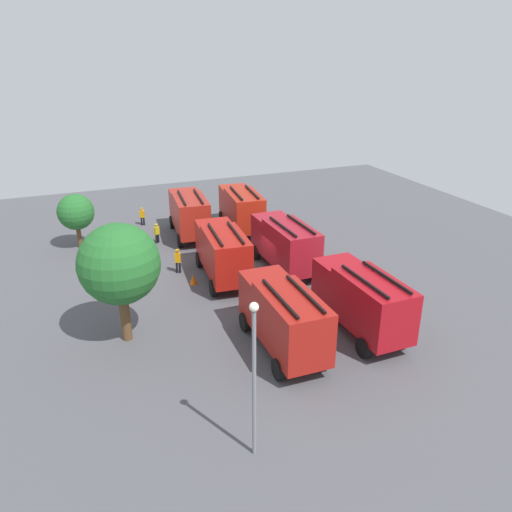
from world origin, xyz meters
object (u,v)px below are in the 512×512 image
(fire_truck_0, at_px, (361,298))
(firefighter_1, at_px, (308,236))
(lamppost, at_px, (254,370))
(fire_truck_2, at_px, (241,208))
(tree_0, at_px, (119,264))
(fire_truck_3, at_px, (283,315))
(traffic_cone_0, at_px, (193,279))
(fire_truck_1, at_px, (285,243))
(firefighter_3, at_px, (157,232))
(fire_truck_4, at_px, (222,251))
(firefighter_2, at_px, (178,260))
(tree_1, at_px, (76,212))
(firefighter_0, at_px, (142,216))
(fire_truck_5, at_px, (189,212))

(fire_truck_0, xyz_separation_m, firefighter_1, (12.83, -3.37, -1.19))
(fire_truck_0, relative_size, lamppost, 1.05)
(fire_truck_2, xyz_separation_m, tree_0, (-14.28, 12.12, 2.41))
(fire_truck_3, height_order, traffic_cone_0, fire_truck_3)
(firefighter_1, height_order, tree_0, tree_0)
(fire_truck_0, distance_m, fire_truck_1, 9.41)
(fire_truck_2, xyz_separation_m, firefighter_3, (-0.09, 7.52, -1.24))
(fire_truck_4, relative_size, tree_0, 1.09)
(fire_truck_3, distance_m, fire_truck_4, 9.69)
(fire_truck_4, bearing_deg, firefighter_2, 55.24)
(tree_0, xyz_separation_m, tree_1, (15.51, 1.44, -1.56))
(tree_0, height_order, lamppost, lamppost)
(fire_truck_3, height_order, firefighter_1, fire_truck_3)
(fire_truck_1, bearing_deg, fire_truck_2, 0.19)
(fire_truck_4, xyz_separation_m, traffic_cone_0, (0.03, 2.15, -1.80))
(fire_truck_2, bearing_deg, fire_truck_1, -174.07)
(fire_truck_2, distance_m, firefighter_0, 9.31)
(fire_truck_4, distance_m, traffic_cone_0, 2.81)
(firefighter_2, bearing_deg, firefighter_1, -63.79)
(fire_truck_0, distance_m, traffic_cone_0, 12.14)
(fire_truck_3, relative_size, fire_truck_5, 0.98)
(fire_truck_0, bearing_deg, firefighter_1, -15.29)
(firefighter_2, height_order, lamppost, lamppost)
(fire_truck_1, xyz_separation_m, fire_truck_4, (0.19, 4.66, 0.00))
(fire_truck_0, distance_m, fire_truck_3, 4.88)
(fire_truck_0, height_order, fire_truck_5, same)
(fire_truck_0, xyz_separation_m, fire_truck_5, (18.84, 4.94, 0.00))
(traffic_cone_0, bearing_deg, fire_truck_1, -91.83)
(fire_truck_4, bearing_deg, fire_truck_5, 4.63)
(tree_1, bearing_deg, fire_truck_5, -95.34)
(firefighter_3, xyz_separation_m, tree_1, (1.32, 6.04, 2.09))
(fire_truck_1, distance_m, fire_truck_4, 4.67)
(fire_truck_1, xyz_separation_m, tree_1, (10.28, 13.56, 0.85))
(fire_truck_4, bearing_deg, fire_truck_1, -87.16)
(fire_truck_1, height_order, fire_truck_5, same)
(firefighter_2, distance_m, traffic_cone_0, 2.35)
(firefighter_2, relative_size, firefighter_3, 1.10)
(firefighter_0, distance_m, firefighter_3, 4.95)
(fire_truck_1, bearing_deg, fire_truck_5, 26.09)
(fire_truck_2, height_order, lamppost, lamppost)
(fire_truck_3, distance_m, firefighter_2, 12.29)
(traffic_cone_0, bearing_deg, firefighter_0, 4.30)
(tree_1, bearing_deg, fire_truck_3, -155.44)
(firefighter_0, xyz_separation_m, lamppost, (-29.74, 0.83, 3.10))
(tree_0, bearing_deg, fire_truck_3, -119.31)
(fire_truck_5, bearing_deg, fire_truck_2, -89.22)
(firefighter_1, bearing_deg, lamppost, -128.09)
(firefighter_3, xyz_separation_m, tree_0, (-14.19, 4.60, 3.65))
(fire_truck_1, xyz_separation_m, fire_truck_5, (9.44, 4.58, 0.00))
(firefighter_0, distance_m, firefighter_2, 11.49)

